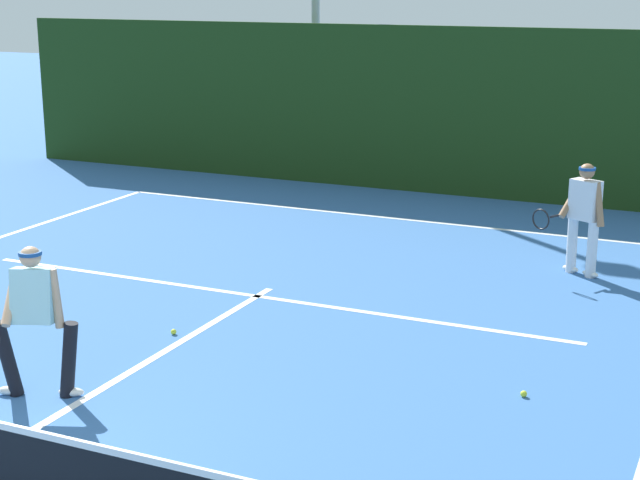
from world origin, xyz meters
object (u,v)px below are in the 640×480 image
player_far (583,214)px  tennis_ball_extra (524,394)px  tennis_ball (174,332)px  player_near (34,316)px

player_far → tennis_ball_extra: size_ratio=23.97×
player_far → tennis_ball: (-3.86, -4.44, -0.84)m
tennis_ball_extra → player_near: bearing=-155.7°
player_far → tennis_ball_extra: player_far is taller
player_near → tennis_ball: (0.25, 2.06, -0.81)m
tennis_ball_extra → player_far: bearing=93.6°
player_near → tennis_ball: player_near is taller
player_far → tennis_ball_extra: 4.60m
player_near → player_far: (4.11, 6.50, 0.03)m
player_near → tennis_ball: size_ratio=23.44×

